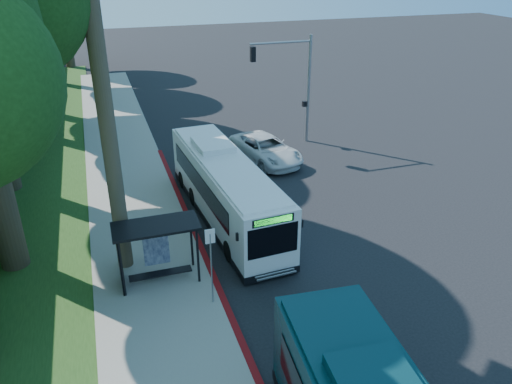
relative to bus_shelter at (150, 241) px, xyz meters
name	(u,v)px	position (x,y,z in m)	size (l,w,h in m)	color
ground	(297,219)	(7.26, 2.86, -1.81)	(140.00, 140.00, 0.00)	black
sidewalk	(144,243)	(-0.04, 2.86, -1.75)	(4.50, 70.00, 0.12)	gray
red_curb	(217,285)	(2.26, -1.14, -1.74)	(0.25, 30.00, 0.13)	maroon
grass_verge	(15,212)	(-5.74, 7.86, -1.78)	(8.00, 70.00, 0.06)	#234719
bus_shelter	(150,241)	(0.00, 0.00, 0.00)	(3.20, 1.51, 2.55)	black
stop_sign_pole	(211,257)	(1.86, -2.14, 0.28)	(0.35, 0.06, 3.17)	gray
traffic_signal_pole	(294,77)	(11.04, 12.86, 2.62)	(4.10, 0.30, 7.00)	gray
white_bus	(225,187)	(4.05, 4.15, -0.20)	(3.08, 11.20, 3.30)	white
pickup	(266,149)	(8.24, 10.33, -1.03)	(2.56, 5.56, 1.54)	silver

